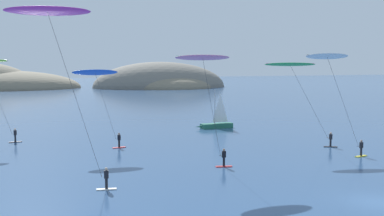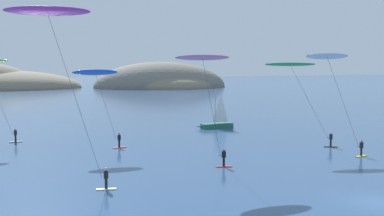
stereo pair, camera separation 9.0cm
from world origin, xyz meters
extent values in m
plane|color=#2D4C75|center=(0.00, 0.00, 0.00)|extent=(600.00, 600.00, 0.00)
ellipsoid|color=slate|center=(38.86, 159.13, 0.00)|extent=(54.64, 35.83, 20.55)
ellipsoid|color=#7A705B|center=(-20.79, 172.05, 0.00)|extent=(60.03, 40.39, 13.88)
ellipsoid|color=#7A705B|center=(40.10, 165.47, 0.00)|extent=(44.75, 55.46, 14.28)
cube|color=#23664C|center=(6.36, 38.79, 0.35)|extent=(4.82, 1.47, 0.70)
cone|color=#23664C|center=(3.96, 38.76, 0.35)|extent=(2.17, 0.70, 0.67)
cylinder|color=#B2B2B7|center=(6.06, 38.79, 3.20)|extent=(0.12, 0.12, 5.00)
pyramid|color=white|center=(6.96, 38.80, 3.03)|extent=(1.80, 0.11, 4.25)
cylinder|color=#A5A5AD|center=(6.96, 38.80, 0.95)|extent=(1.80, 0.11, 0.08)
cube|color=#2D2D33|center=(11.33, 19.11, 0.04)|extent=(1.49, 1.12, 0.08)
cylinder|color=black|center=(11.33, 19.11, 0.48)|extent=(0.22, 0.22, 0.80)
cube|color=black|center=(11.33, 19.11, 1.18)|extent=(0.38, 0.28, 0.60)
sphere|color=tan|center=(11.33, 19.11, 1.60)|extent=(0.22, 0.22, 0.22)
cylinder|color=black|center=(11.00, 19.21, 1.06)|extent=(0.19, 0.54, 0.04)
ellipsoid|color=green|center=(6.57, 20.44, 9.40)|extent=(5.95, 2.69, 0.54)
cylinder|color=#D660B7|center=(6.57, 20.44, 9.45)|extent=(5.40, 1.65, 0.16)
cylinder|color=#333338|center=(8.78, 19.82, 5.18)|extent=(4.45, 1.26, 8.26)
cube|color=#2D2D33|center=(-21.71, 36.52, 0.04)|extent=(1.53, 0.51, 0.08)
cylinder|color=black|center=(-21.71, 36.52, 0.48)|extent=(0.22, 0.22, 0.80)
cube|color=black|center=(-21.71, 36.52, 1.18)|extent=(0.35, 0.22, 0.60)
sphere|color=beige|center=(-21.71, 36.52, 1.60)|extent=(0.22, 0.22, 0.22)
cylinder|color=black|center=(-22.06, 36.49, 1.06)|extent=(0.08, 0.55, 0.04)
cube|color=yellow|center=(10.55, 13.32, 0.04)|extent=(1.55, 0.69, 0.08)
cylinder|color=black|center=(10.55, 13.32, 0.48)|extent=(0.22, 0.22, 0.80)
cube|color=black|center=(10.55, 13.32, 1.18)|extent=(0.35, 0.22, 0.60)
sphere|color=#9E7051|center=(10.55, 13.32, 1.60)|extent=(0.22, 0.22, 0.22)
cylinder|color=black|center=(10.20, 13.34, 1.06)|extent=(0.07, 0.55, 0.04)
ellipsoid|color=white|center=(6.18, 13.55, 10.21)|extent=(4.86, 1.52, 0.74)
cylinder|color=black|center=(6.18, 13.55, 10.26)|extent=(4.57, 0.40, 0.16)
cylinder|color=#333338|center=(8.19, 13.45, 5.58)|extent=(4.05, 0.24, 9.05)
cube|color=silver|center=(-16.42, 10.46, 0.04)|extent=(1.55, 0.70, 0.08)
cylinder|color=black|center=(-16.42, 10.46, 0.48)|extent=(0.22, 0.22, 0.80)
cube|color=black|center=(-16.42, 10.46, 1.18)|extent=(0.38, 0.27, 0.60)
sphere|color=beige|center=(-16.42, 10.46, 1.60)|extent=(0.22, 0.22, 0.22)
cylinder|color=black|center=(-16.76, 10.54, 1.06)|extent=(0.17, 0.54, 0.04)
ellipsoid|color=#D62D9E|center=(-20.27, 11.38, 13.24)|extent=(6.32, 3.02, 0.71)
cylinder|color=#28D160|center=(-20.27, 11.38, 13.29)|extent=(5.67, 1.50, 0.16)
cylinder|color=#333338|center=(-18.51, 10.96, 7.10)|extent=(3.54, 0.87, 12.09)
cube|color=red|center=(-11.06, 27.90, 0.04)|extent=(1.54, 0.57, 0.08)
cylinder|color=black|center=(-11.06, 27.90, 0.48)|extent=(0.22, 0.22, 0.80)
cube|color=black|center=(-11.06, 27.90, 1.18)|extent=(0.35, 0.22, 0.60)
sphere|color=#9E7051|center=(-11.06, 27.90, 1.60)|extent=(0.22, 0.22, 0.22)
cylinder|color=black|center=(-11.41, 27.92, 1.06)|extent=(0.07, 0.55, 0.04)
ellipsoid|color=blue|center=(-13.60, 28.06, 8.53)|extent=(5.06, 1.55, 0.81)
cylinder|color=gold|center=(-13.60, 28.06, 8.58)|extent=(4.74, 0.46, 0.16)
cylinder|color=#333338|center=(-12.51, 27.99, 4.74)|extent=(2.21, 0.16, 7.37)
cube|color=red|center=(-4.65, 14.27, 0.04)|extent=(1.55, 0.80, 0.08)
cylinder|color=black|center=(-4.65, 14.27, 0.48)|extent=(0.22, 0.22, 0.80)
cube|color=black|center=(-4.65, 14.27, 1.18)|extent=(0.34, 0.20, 0.60)
sphere|color=#9E7051|center=(-4.65, 14.27, 1.60)|extent=(0.22, 0.22, 0.22)
cylinder|color=black|center=(-5.00, 14.27, 1.06)|extent=(0.05, 0.55, 0.04)
ellipsoid|color=pink|center=(-6.79, 14.29, 10.02)|extent=(5.25, 1.51, 0.64)
cylinder|color=#14895B|center=(-6.79, 14.29, 10.07)|extent=(4.97, 0.21, 0.16)
cylinder|color=#333338|center=(-5.89, 14.28, 5.49)|extent=(1.81, 0.04, 8.86)
camera|label=1|loc=(-24.16, -24.80, 9.47)|focal=45.00mm
camera|label=2|loc=(-24.08, -24.83, 9.47)|focal=45.00mm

